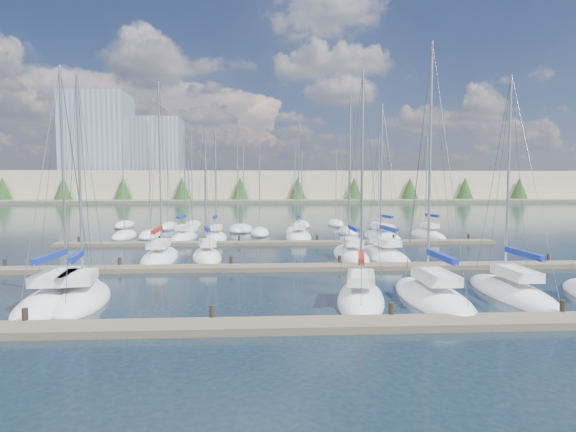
{
  "coord_description": "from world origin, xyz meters",
  "views": [
    {
      "loc": [
        -1.88,
        -18.06,
        6.25
      ],
      "look_at": [
        0.0,
        14.0,
        4.0
      ],
      "focal_mm": 30.0,
      "sensor_mm": 36.0,
      "label": 1
    }
  ],
  "objects": [
    {
      "name": "dock_far",
      "position": [
        0.0,
        30.01,
        0.15
      ],
      "size": [
        44.0,
        1.93,
        1.1
      ],
      "color": "#6B5E4C",
      "rests_on": "ground"
    },
    {
      "name": "sailboat_j",
      "position": [
        -6.24,
        21.37,
        0.19
      ],
      "size": [
        3.46,
        6.87,
        11.38
      ],
      "rotation": [
        0.0,
        0.0,
        0.19
      ],
      "color": "white",
      "rests_on": "ground"
    },
    {
      "name": "sailboat_q",
      "position": [
        11.86,
        34.93,
        0.17
      ],
      "size": [
        3.96,
        8.6,
        12.05
      ],
      "rotation": [
        0.0,
        0.0,
        0.13
      ],
      "color": "white",
      "rests_on": "ground"
    },
    {
      "name": "sailboat_r",
      "position": [
        17.44,
        35.97,
        0.19
      ],
      "size": [
        3.19,
        7.5,
        12.15
      ],
      "rotation": [
        0.0,
        0.0,
        0.15
      ],
      "color": "white",
      "rests_on": "ground"
    },
    {
      "name": "dock_near",
      "position": [
        0.0,
        2.01,
        0.15
      ],
      "size": [
        44.0,
        1.93,
        1.1
      ],
      "color": "#6B5E4C",
      "rests_on": "ground"
    },
    {
      "name": "distant_boats",
      "position": [
        -4.34,
        43.76,
        0.29
      ],
      "size": [
        36.93,
        20.75,
        13.3
      ],
      "color": "#9EA0A5",
      "rests_on": "ground"
    },
    {
      "name": "ground",
      "position": [
        0.0,
        60.0,
        0.0
      ],
      "size": [
        400.0,
        400.0,
        0.0
      ],
      "primitive_type": "plane",
      "color": "#182731",
      "rests_on": "ground"
    },
    {
      "name": "sailboat_d",
      "position": [
        3.37,
        6.47,
        0.19
      ],
      "size": [
        3.99,
        8.17,
        12.93
      ],
      "rotation": [
        0.0,
        0.0,
        -0.21
      ],
      "color": "white",
      "rests_on": "ground"
    },
    {
      "name": "sailboat_f",
      "position": [
        11.95,
        7.29,
        0.18
      ],
      "size": [
        2.63,
        9.07,
        12.91
      ],
      "rotation": [
        0.0,
        0.0,
        -0.01
      ],
      "color": "white",
      "rests_on": "ground"
    },
    {
      "name": "sailboat_p",
      "position": [
        2.46,
        35.53,
        0.18
      ],
      "size": [
        3.38,
        8.7,
        14.39
      ],
      "rotation": [
        0.0,
        0.0,
        -0.06
      ],
      "color": "white",
      "rests_on": "ground"
    },
    {
      "name": "shoreline",
      "position": [
        -13.29,
        149.77,
        7.44
      ],
      "size": [
        400.0,
        60.0,
        38.0
      ],
      "color": "#666B51",
      "rests_on": "ground"
    },
    {
      "name": "sailboat_n",
      "position": [
        -10.25,
        35.29,
        0.2
      ],
      "size": [
        3.19,
        7.24,
        12.85
      ],
      "rotation": [
        0.0,
        0.0,
        -0.16
      ],
      "color": "white",
      "rests_on": "ground"
    },
    {
      "name": "sailboat_o",
      "position": [
        -6.72,
        34.8,
        0.2
      ],
      "size": [
        2.41,
        6.57,
        12.57
      ],
      "rotation": [
        0.0,
        0.0,
        0.0
      ],
      "color": "white",
      "rests_on": "ground"
    },
    {
      "name": "sailboat_i",
      "position": [
        -9.98,
        21.11,
        0.19
      ],
      "size": [
        2.99,
        9.45,
        15.12
      ],
      "rotation": [
        0.0,
        0.0,
        0.04
      ],
      "color": "white",
      "rests_on": "ground"
    },
    {
      "name": "sailboat_c",
      "position": [
        -11.3,
        7.45,
        0.18
      ],
      "size": [
        4.02,
        7.86,
        12.64
      ],
      "rotation": [
        0.0,
        0.0,
        0.17
      ],
      "color": "white",
      "rests_on": "ground"
    },
    {
      "name": "sailboat_l",
      "position": [
        8.4,
        21.15,
        0.17
      ],
      "size": [
        3.88,
        9.27,
        13.53
      ],
      "rotation": [
        0.0,
        0.0,
        0.11
      ],
      "color": "white",
      "rests_on": "ground"
    },
    {
      "name": "sailboat_b",
      "position": [
        -12.44,
        7.78,
        0.17
      ],
      "size": [
        3.26,
        9.81,
        13.23
      ],
      "rotation": [
        0.0,
        0.0,
        0.03
      ],
      "color": "white",
      "rests_on": "ground"
    },
    {
      "name": "dock_mid",
      "position": [
        0.0,
        16.01,
        0.15
      ],
      "size": [
        44.0,
        1.93,
        1.1
      ],
      "color": "#6B5E4C",
      "rests_on": "ground"
    },
    {
      "name": "sailboat_k",
      "position": [
        5.72,
        21.56,
        0.19
      ],
      "size": [
        2.68,
        9.49,
        14.23
      ],
      "rotation": [
        0.0,
        0.0,
        -0.01
      ],
      "color": "white",
      "rests_on": "ground"
    },
    {
      "name": "sailboat_e",
      "position": [
        7.24,
        6.58,
        0.18
      ],
      "size": [
        2.96,
        9.19,
        14.44
      ],
      "rotation": [
        0.0,
        0.0,
        0.0
      ],
      "color": "white",
      "rests_on": "ground"
    }
  ]
}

